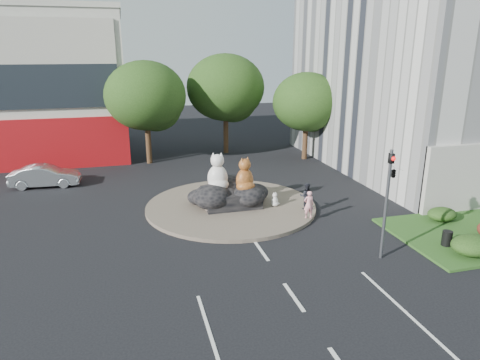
% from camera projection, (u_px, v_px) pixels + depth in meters
% --- Properties ---
extents(ground, '(120.00, 120.00, 0.00)m').
position_uv_depth(ground, '(294.00, 297.00, 16.21)').
color(ground, black).
rests_on(ground, ground).
extents(roundabout_island, '(10.00, 10.00, 0.20)m').
position_uv_depth(roundabout_island, '(231.00, 206.00, 25.42)').
color(roundabout_island, brown).
rests_on(roundabout_island, ground).
extents(rock_plinth, '(3.20, 2.60, 0.90)m').
position_uv_depth(rock_plinth, '(231.00, 197.00, 25.26)').
color(rock_plinth, black).
rests_on(rock_plinth, roundabout_island).
extents(tree_left, '(6.46, 6.46, 8.27)m').
position_uv_depth(tree_left, '(147.00, 99.00, 34.10)').
color(tree_left, '#382314').
rests_on(tree_left, ground).
extents(tree_mid, '(6.84, 6.84, 8.76)m').
position_uv_depth(tree_mid, '(226.00, 91.00, 37.59)').
color(tree_mid, '#382314').
rests_on(tree_mid, ground).
extents(tree_right, '(5.70, 5.70, 7.30)m').
position_uv_depth(tree_right, '(307.00, 105.00, 35.65)').
color(tree_right, '#382314').
rests_on(tree_right, ground).
extents(hedge_near_green, '(2.00, 1.60, 0.90)m').
position_uv_depth(hedge_near_green, '(473.00, 245.00, 19.19)').
color(hedge_near_green, '#193511').
rests_on(hedge_near_green, grass_verge).
extents(hedge_back_green, '(1.60, 1.28, 0.72)m').
position_uv_depth(hedge_back_green, '(442.00, 214.00, 23.10)').
color(hedge_back_green, '#193511').
rests_on(hedge_back_green, grass_verge).
extents(traffic_light, '(0.44, 1.24, 5.00)m').
position_uv_depth(traffic_light, '(391.00, 181.00, 18.26)').
color(traffic_light, '#595B60').
rests_on(traffic_light, ground).
extents(street_lamp, '(2.34, 0.22, 8.06)m').
position_uv_depth(street_lamp, '(447.00, 128.00, 25.45)').
color(street_lamp, '#595B60').
rests_on(street_lamp, ground).
extents(cat_white, '(1.64, 1.51, 2.28)m').
position_uv_depth(cat_white, '(218.00, 171.00, 24.77)').
color(cat_white, silver).
rests_on(cat_white, rock_plinth).
extents(cat_tabby, '(1.54, 1.45, 2.05)m').
position_uv_depth(cat_tabby, '(245.00, 174.00, 24.61)').
color(cat_tabby, '#CB562A').
rests_on(cat_tabby, rock_plinth).
extents(kitten_calico, '(0.72, 0.70, 0.92)m').
position_uv_depth(kitten_calico, '(208.00, 203.00, 24.24)').
color(kitten_calico, beige).
rests_on(kitten_calico, roundabout_island).
extents(kitten_white, '(0.68, 0.67, 0.86)m').
position_uv_depth(kitten_white, '(275.00, 199.00, 25.04)').
color(kitten_white, silver).
rests_on(kitten_white, roundabout_island).
extents(pedestrian_pink, '(0.58, 0.39, 1.54)m').
position_uv_depth(pedestrian_pink, '(309.00, 204.00, 23.14)').
color(pedestrian_pink, pink).
rests_on(pedestrian_pink, roundabout_island).
extents(pedestrian_dark, '(0.93, 0.85, 1.55)m').
position_uv_depth(pedestrian_dark, '(306.00, 196.00, 24.44)').
color(pedestrian_dark, '#212229').
rests_on(pedestrian_dark, roundabout_island).
extents(parked_car, '(4.60, 1.85, 1.48)m').
position_uv_depth(parked_car, '(45.00, 176.00, 29.20)').
color(parked_car, '#B6BABE').
rests_on(parked_car, ground).
extents(litter_bin, '(0.57, 0.57, 0.72)m').
position_uv_depth(litter_bin, '(447.00, 238.00, 20.15)').
color(litter_bin, black).
rests_on(litter_bin, grass_verge).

